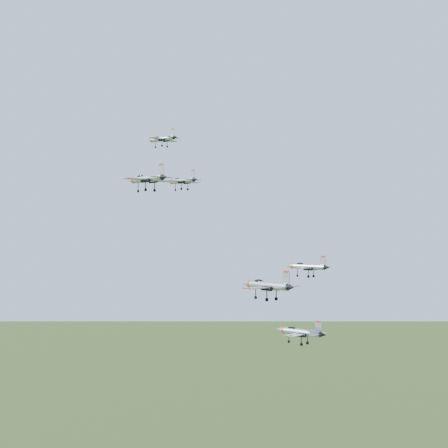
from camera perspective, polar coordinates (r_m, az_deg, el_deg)
The scene contains 6 objects.
jet_lead at distance 159.65m, azimuth -5.72°, elevation 7.75°, with size 10.45×8.66×2.79m.
jet_left_high at distance 141.70m, azimuth -3.88°, elevation 3.97°, with size 10.51×8.87×2.83m.
jet_right_high at distance 129.28m, azimuth -7.11°, elevation 4.13°, with size 12.88×10.84×3.46m.
jet_left_low at distance 135.78m, azimuth 7.58°, elevation -3.87°, with size 11.31×9.42×3.02m.
jet_right_low at distance 112.02m, azimuth 3.91°, elevation -5.59°, with size 12.93×10.97×3.50m.
jet_trail at distance 120.60m, azimuth 6.93°, elevation -9.76°, with size 11.44×9.53×3.06m.
Camera 1 is at (72.65, -111.49, 138.52)m, focal length 50.00 mm.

